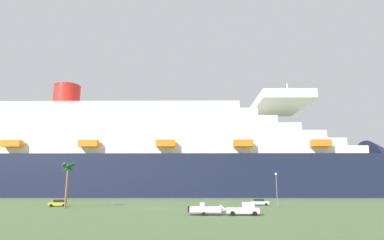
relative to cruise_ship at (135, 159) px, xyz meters
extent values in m
plane|color=#567042|center=(17.11, -46.28, -17.10)|extent=(600.00, 600.00, 0.00)
cube|color=#191E38|center=(-0.09, 0.03, -8.13)|extent=(228.99, 42.16, 17.94)
cube|color=white|center=(-0.09, 0.03, 2.50)|extent=(201.56, 38.48, 3.32)
cube|color=white|center=(-4.64, 0.18, 5.82)|extent=(193.79, 37.29, 3.32)
cube|color=white|center=(-9.20, 0.33, 9.15)|extent=(186.75, 36.76, 3.32)
cube|color=white|center=(-13.76, 0.49, 12.47)|extent=(175.30, 35.55, 3.32)
cube|color=white|center=(-18.31, 0.64, 15.79)|extent=(164.49, 34.72, 3.32)
cube|color=white|center=(-22.87, 0.79, 19.11)|extent=(157.00, 33.76, 3.32)
cube|color=white|center=(-27.43, 0.95, 22.43)|extent=(150.62, 32.82, 3.32)
cube|color=white|center=(68.26, -2.28, 26.09)|extent=(24.06, 38.70, 4.00)
cylinder|color=red|center=(-34.26, 1.18, 29.82)|extent=(12.83, 12.83, 11.46)
cylinder|color=silver|center=(72.82, -2.43, 30.09)|extent=(0.80, 0.80, 12.00)
cube|color=orange|center=(-48.53, -16.29, 4.83)|extent=(8.10, 3.47, 2.80)
cube|color=orange|center=(-16.64, -17.37, 4.83)|extent=(8.10, 3.47, 2.80)
cube|color=orange|center=(15.26, -18.44, 4.83)|extent=(8.10, 3.47, 2.80)
cube|color=orange|center=(47.15, -19.52, 4.83)|extent=(8.10, 3.47, 2.80)
cube|color=orange|center=(79.05, -20.59, 4.83)|extent=(8.10, 3.47, 2.80)
cube|color=white|center=(33.16, -91.69, -16.25)|extent=(5.74, 2.44, 0.90)
cube|color=white|center=(34.16, -91.77, -15.35)|extent=(2.16, 1.99, 0.90)
cube|color=#26333F|center=(34.83, -91.82, -15.44)|extent=(0.23, 1.68, 0.63)
cylinder|color=black|center=(35.19, -90.85, -16.70)|extent=(0.82, 0.34, 0.80)
cylinder|color=black|center=(35.03, -92.84, -16.70)|extent=(0.82, 0.34, 0.80)
cylinder|color=black|center=(31.45, -90.55, -16.70)|extent=(0.82, 0.34, 0.80)
cylinder|color=black|center=(31.29, -92.54, -16.70)|extent=(0.82, 0.34, 0.80)
cube|color=#595960|center=(26.73, -91.18, -16.63)|extent=(6.10, 2.39, 0.16)
cube|color=#595960|center=(30.24, -91.46, -16.63)|extent=(1.96, 0.28, 0.10)
cylinder|color=black|center=(26.54, -90.09, -16.78)|extent=(0.66, 0.27, 0.64)
cylinder|color=black|center=(26.37, -92.22, -16.78)|extent=(0.66, 0.27, 0.64)
cube|color=white|center=(26.73, -91.18, -16.10)|extent=(5.58, 2.56, 0.90)
cone|color=white|center=(29.83, -91.42, -16.10)|extent=(1.35, 2.01, 1.92)
cube|color=silver|center=(26.19, -91.13, -15.30)|extent=(0.88, 1.06, 0.70)
cube|color=black|center=(23.82, -90.94, -16.10)|extent=(0.40, 0.53, 1.10)
cylinder|color=brown|center=(-3.81, -73.99, -12.63)|extent=(0.51, 0.51, 8.93)
cone|color=#195923|center=(-3.42, -73.93, -8.07)|extent=(1.07, 2.79, 2.25)
cone|color=#195923|center=(-3.54, -73.69, -8.07)|extent=(2.58, 2.44, 1.98)
cone|color=#195923|center=(-3.76, -73.59, -8.07)|extent=(2.99, 1.08, 1.65)
cone|color=#195923|center=(-4.05, -73.67, -8.07)|extent=(2.67, 2.25, 2.08)
cone|color=#195923|center=(-4.19, -73.87, -8.07)|extent=(1.45, 2.66, 2.46)
cone|color=#195923|center=(-4.16, -74.19, -8.07)|extent=(2.06, 2.86, 1.79)
cone|color=#195923|center=(-3.94, -74.37, -8.07)|extent=(2.81, 1.54, 2.24)
cone|color=#195923|center=(-3.82, -74.39, -8.07)|extent=(2.60, 0.74, 2.44)
cone|color=#195923|center=(-3.48, -74.22, -8.07)|extent=(2.04, 2.54, 2.43)
sphere|color=#195923|center=(-3.81, -73.99, -8.17)|extent=(1.10, 1.10, 1.10)
cylinder|color=slate|center=(44.87, -72.49, -13.37)|extent=(0.20, 0.20, 7.46)
sphere|color=#F9F2CC|center=(44.87, -72.49, -9.39)|extent=(0.56, 0.56, 0.56)
cube|color=silver|center=(42.53, -64.69, -16.42)|extent=(4.85, 2.54, 0.70)
cube|color=#1E232D|center=(42.30, -64.65, -15.80)|extent=(2.82, 2.04, 0.55)
cylinder|color=black|center=(44.18, -64.01, -16.77)|extent=(0.69, 0.32, 0.66)
cylinder|color=black|center=(43.90, -65.83, -16.77)|extent=(0.69, 0.32, 0.66)
cylinder|color=black|center=(41.17, -63.54, -16.77)|extent=(0.69, 0.32, 0.66)
cylinder|color=black|center=(40.88, -65.37, -16.77)|extent=(0.69, 0.32, 0.66)
cube|color=yellow|center=(-7.70, -68.08, -16.42)|extent=(4.60, 2.59, 0.70)
cube|color=#1E232D|center=(-7.49, -68.04, -15.80)|extent=(2.70, 2.04, 0.55)
cylinder|color=black|center=(-8.93, -69.23, -16.77)|extent=(0.69, 0.35, 0.66)
cylinder|color=black|center=(-9.28, -67.50, -16.77)|extent=(0.69, 0.35, 0.66)
cylinder|color=black|center=(-6.12, -68.67, -16.77)|extent=(0.69, 0.35, 0.66)
cylinder|color=black|center=(-6.47, -66.94, -16.77)|extent=(0.69, 0.35, 0.66)
camera|label=1|loc=(22.97, -148.46, -11.88)|focal=29.64mm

